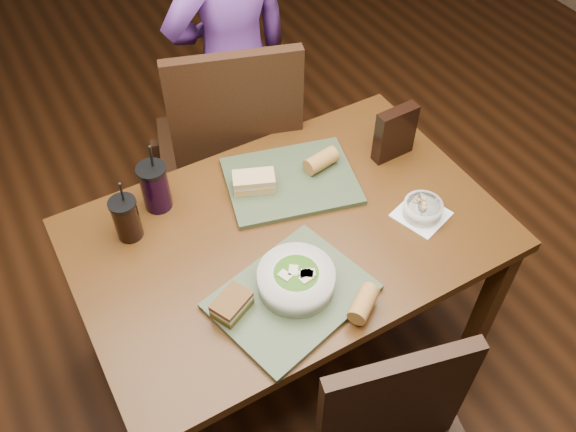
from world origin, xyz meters
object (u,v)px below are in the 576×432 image
object	(u,v)px
dining_table	(288,249)
diner	(233,65)
sandwich_near	(232,305)
chip_bag	(395,133)
sandwich_far	(254,182)
cup_berry	(155,187)
tray_far	(291,181)
baguette_near	(364,304)
tray_near	(292,297)
baguette_far	(321,161)
cup_cola	(126,218)
salad_bowl	(296,279)
soup_bowl	(423,209)
chair_far	(227,147)

from	to	relation	value
dining_table	diner	world-z (taller)	diner
sandwich_near	chip_bag	world-z (taller)	chip_bag
sandwich_far	cup_berry	size ratio (longest dim) A/B	0.60
diner	dining_table	bearing A→B (deg)	69.02
tray_far	baguette_near	distance (m)	0.54
tray_near	baguette_near	xyz separation A→B (m)	(0.15, -0.14, 0.04)
baguette_far	cup_cola	size ratio (longest dim) A/B	0.50
diner	sandwich_far	bearing A→B (deg)	63.72
diner	cup_cola	world-z (taller)	diner
tray_near	sandwich_far	world-z (taller)	sandwich_far
tray_far	chip_bag	bearing A→B (deg)	-8.11
tray_far	sandwich_far	world-z (taller)	sandwich_far
salad_bowl	sandwich_far	size ratio (longest dim) A/B	1.43
diner	cup_berry	distance (m)	0.78
soup_bowl	salad_bowl	bearing A→B (deg)	-174.07
baguette_far	diner	bearing A→B (deg)	89.61
soup_bowl	chip_bag	distance (m)	0.30
salad_bowl	baguette_far	distance (m)	0.50
chair_far	chip_bag	size ratio (longest dim) A/B	5.60
soup_bowl	sandwich_far	bearing A→B (deg)	139.35
salad_bowl	tray_far	bearing A→B (deg)	62.05
sandwich_far	tray_near	bearing A→B (deg)	-103.61
tray_far	baguette_far	world-z (taller)	baguette_far
tray_far	cup_cola	size ratio (longest dim) A/B	1.85
tray_far	baguette_near	bearing A→B (deg)	-98.54
diner	baguette_near	bearing A→B (deg)	74.87
tray_far	tray_near	bearing A→B (deg)	-119.58
sandwich_near	baguette_far	distance (m)	0.62
tray_far	sandwich_near	xyz separation A→B (m)	(-0.39, -0.36, 0.03)
chair_far	dining_table	bearing A→B (deg)	-96.49
salad_bowl	cup_cola	size ratio (longest dim) A/B	0.96
tray_far	chip_bag	world-z (taller)	chip_bag
sandwich_far	dining_table	bearing A→B (deg)	-86.71
dining_table	chip_bag	distance (m)	0.53
baguette_near	chip_bag	xyz separation A→B (m)	(0.45, 0.48, 0.05)
tray_near	soup_bowl	size ratio (longest dim) A/B	2.25
diner	salad_bowl	size ratio (longest dim) A/B	7.02
salad_bowl	chip_bag	size ratio (longest dim) A/B	1.13
baguette_near	baguette_far	bearing A→B (deg)	69.88
diner	tray_far	xyz separation A→B (m)	(-0.12, -0.68, -0.01)
sandwich_far	cup_cola	world-z (taller)	cup_cola
diner	cup_berry	xyz separation A→B (m)	(-0.54, -0.55, 0.07)
tray_far	cup_cola	distance (m)	0.55
chair_far	tray_near	distance (m)	0.85
tray_far	chip_bag	size ratio (longest dim) A/B	2.17
tray_far	salad_bowl	bearing A→B (deg)	-117.95
salad_bowl	chip_bag	distance (m)	0.66
chip_bag	cup_cola	bearing A→B (deg)	171.84
soup_bowl	chip_bag	size ratio (longest dim) A/B	0.97
chair_far	tray_far	size ratio (longest dim) A/B	2.58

